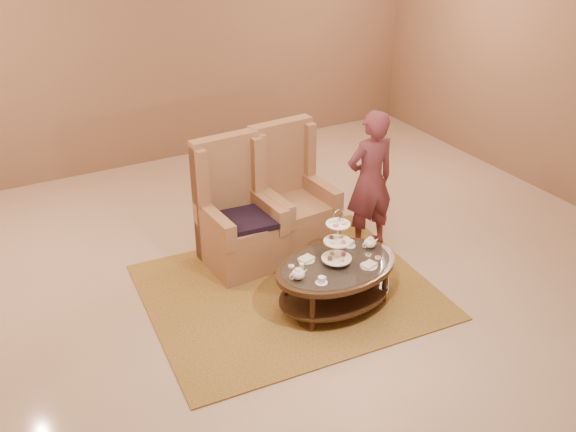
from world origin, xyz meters
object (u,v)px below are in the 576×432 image
armchair_left (237,223)px  armchair_right (291,205)px  tea_table (336,271)px  person (370,181)px

armchair_left → armchair_right: (0.69, 0.09, -0.00)m
tea_table → armchair_left: bearing=107.5°
tea_table → person: person is taller
armchair_right → tea_table: bearing=-103.4°
armchair_right → person: person is taller
armchair_left → person: (1.39, -0.39, 0.33)m
tea_table → armchair_right: 1.28m
armchair_left → armchair_right: 0.69m
tea_table → armchair_left: armchair_left is taller
tea_table → armchair_right: size_ratio=0.96×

